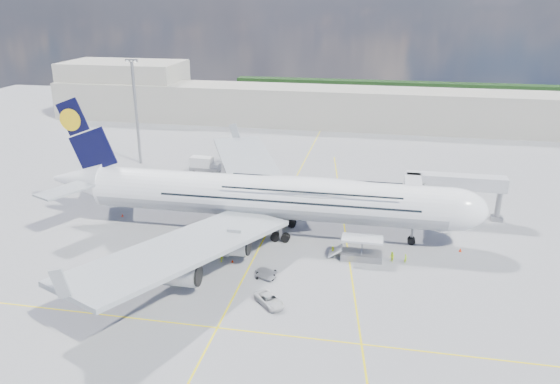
% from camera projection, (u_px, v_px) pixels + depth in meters
% --- Properties ---
extents(ground, '(300.00, 300.00, 0.00)m').
position_uv_depth(ground, '(254.00, 257.00, 87.82)').
color(ground, gray).
rests_on(ground, ground).
extents(taxi_line_main, '(0.25, 220.00, 0.01)m').
position_uv_depth(taxi_line_main, '(254.00, 257.00, 87.82)').
color(taxi_line_main, yellow).
rests_on(taxi_line_main, ground).
extents(taxi_line_cross, '(120.00, 0.25, 0.01)m').
position_uv_depth(taxi_line_cross, '(217.00, 328.00, 69.38)').
color(taxi_line_cross, yellow).
rests_on(taxi_line_cross, ground).
extents(taxi_line_diag, '(14.16, 99.06, 0.01)m').
position_uv_depth(taxi_line_diag, '(346.00, 239.00, 94.53)').
color(taxi_line_diag, yellow).
rests_on(taxi_line_diag, ground).
extents(airliner, '(77.26, 79.15, 23.71)m').
position_uv_depth(airliner, '(268.00, 196.00, 94.64)').
color(airliner, white).
rests_on(airliner, ground).
extents(jet_bridge, '(18.80, 12.10, 8.50)m').
position_uv_depth(jet_bridge, '(439.00, 187.00, 99.44)').
color(jet_bridge, '#B7B7BC').
rests_on(jet_bridge, ground).
extents(cargo_loader, '(8.53, 3.20, 3.67)m').
position_uv_depth(cargo_loader, '(361.00, 251.00, 87.05)').
color(cargo_loader, silver).
rests_on(cargo_loader, ground).
extents(light_mast, '(3.00, 0.70, 25.50)m').
position_uv_depth(light_mast, '(136.00, 111.00, 131.93)').
color(light_mast, gray).
rests_on(light_mast, ground).
extents(terminal, '(180.00, 16.00, 12.00)m').
position_uv_depth(terminal, '(324.00, 107.00, 173.35)').
color(terminal, '#B2AD9E').
rests_on(terminal, ground).
extents(hangar, '(40.00, 22.00, 18.00)m').
position_uv_depth(hangar, '(125.00, 88.00, 189.45)').
color(hangar, '#B2AD9E').
rests_on(hangar, ground).
extents(tree_line, '(160.00, 6.00, 8.00)m').
position_uv_depth(tree_line, '(441.00, 93.00, 208.36)').
color(tree_line, '#193814').
rests_on(tree_line, ground).
extents(dolly_row_a, '(3.45, 1.93, 2.15)m').
position_uv_depth(dolly_row_a, '(104.00, 276.00, 79.77)').
color(dolly_row_a, gray).
rests_on(dolly_row_a, ground).
extents(dolly_row_b, '(3.59, 2.50, 2.07)m').
position_uv_depth(dolly_row_b, '(105.00, 274.00, 80.33)').
color(dolly_row_b, gray).
rests_on(dolly_row_b, ground).
extents(dolly_row_c, '(3.65, 2.85, 0.47)m').
position_uv_depth(dolly_row_c, '(138.00, 262.00, 85.46)').
color(dolly_row_c, gray).
rests_on(dolly_row_c, ground).
extents(dolly_back, '(3.47, 2.06, 2.10)m').
position_uv_depth(dolly_back, '(142.00, 266.00, 82.66)').
color(dolly_back, gray).
rests_on(dolly_back, ground).
extents(dolly_nose_far, '(3.44, 2.71, 0.45)m').
position_uv_depth(dolly_nose_far, '(266.00, 272.00, 82.65)').
color(dolly_nose_far, gray).
rests_on(dolly_nose_far, ground).
extents(dolly_nose_near, '(3.30, 2.64, 0.43)m').
position_uv_depth(dolly_nose_near, '(265.00, 276.00, 81.31)').
color(dolly_nose_near, gray).
rests_on(dolly_nose_near, ground).
extents(baggage_tug, '(2.79, 1.77, 1.62)m').
position_uv_depth(baggage_tug, '(222.00, 251.00, 88.54)').
color(baggage_tug, silver).
rests_on(baggage_tug, ground).
extents(catering_truck_inner, '(6.83, 4.71, 3.77)m').
position_uv_depth(catering_truck_inner, '(208.00, 196.00, 109.54)').
color(catering_truck_inner, gray).
rests_on(catering_truck_inner, ground).
extents(catering_truck_outer, '(7.18, 2.96, 4.23)m').
position_uv_depth(catering_truck_outer, '(205.00, 167.00, 127.26)').
color(catering_truck_outer, gray).
rests_on(catering_truck_outer, ground).
extents(service_van, '(5.25, 5.34, 1.42)m').
position_uv_depth(service_van, '(269.00, 300.00, 74.27)').
color(service_van, silver).
rests_on(service_van, ground).
extents(crew_nose, '(0.64, 0.66, 1.53)m').
position_uv_depth(crew_nose, '(405.00, 259.00, 85.76)').
color(crew_nose, '#A4DA17').
rests_on(crew_nose, ground).
extents(crew_loader, '(1.02, 1.08, 1.75)m').
position_uv_depth(crew_loader, '(392.00, 257.00, 86.05)').
color(crew_loader, '#D4FF1A').
rests_on(crew_loader, ground).
extents(crew_wing, '(0.54, 1.03, 1.68)m').
position_uv_depth(crew_wing, '(148.00, 246.00, 89.77)').
color(crew_wing, '#BDE718').
rests_on(crew_wing, ground).
extents(crew_van, '(0.83, 0.93, 1.59)m').
position_uv_depth(crew_van, '(333.00, 251.00, 88.32)').
color(crew_van, '#CCE818').
rests_on(crew_van, ground).
extents(crew_tug, '(1.11, 0.88, 1.51)m').
position_uv_depth(crew_tug, '(221.00, 258.00, 86.10)').
color(crew_tug, '#C6E518').
rests_on(crew_tug, ground).
extents(cone_nose, '(0.50, 0.50, 0.63)m').
position_uv_depth(cone_nose, '(460.00, 250.00, 89.72)').
color(cone_nose, '#FF340D').
rests_on(cone_nose, ground).
extents(cone_wing_left_inner, '(0.39, 0.39, 0.49)m').
position_uv_depth(cone_wing_left_inner, '(202.00, 202.00, 110.31)').
color(cone_wing_left_inner, '#FF340D').
rests_on(cone_wing_left_inner, ground).
extents(cone_wing_left_outer, '(0.45, 0.45, 0.57)m').
position_uv_depth(cone_wing_left_outer, '(255.00, 194.00, 114.52)').
color(cone_wing_left_outer, '#FF340D').
rests_on(cone_wing_left_outer, ground).
extents(cone_wing_right_inner, '(0.39, 0.39, 0.49)m').
position_uv_depth(cone_wing_right_inner, '(232.00, 261.00, 86.16)').
color(cone_wing_right_inner, '#FF340D').
rests_on(cone_wing_right_inner, ground).
extents(cone_wing_right_outer, '(0.50, 0.50, 0.64)m').
position_uv_depth(cone_wing_right_outer, '(124.00, 279.00, 80.69)').
color(cone_wing_right_outer, '#FF340D').
rests_on(cone_wing_right_outer, ground).
extents(cone_tail, '(0.44, 0.44, 0.56)m').
position_uv_depth(cone_tail, '(122.00, 215.00, 103.81)').
color(cone_tail, '#FF340D').
rests_on(cone_tail, ground).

